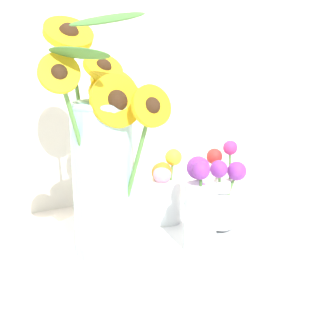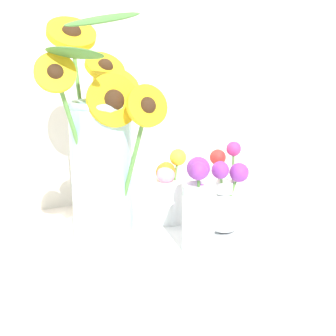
{
  "view_description": "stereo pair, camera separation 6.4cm",
  "coord_description": "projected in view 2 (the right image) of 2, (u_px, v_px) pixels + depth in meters",
  "views": [
    {
      "loc": [
        -0.42,
        -0.64,
        0.37
      ],
      "look_at": [
        0.0,
        0.06,
        0.16
      ],
      "focal_mm": 50.0,
      "sensor_mm": 36.0,
      "label": 1
    },
    {
      "loc": [
        -0.37,
        -0.67,
        0.37
      ],
      "look_at": [
        0.0,
        0.06,
        0.16
      ],
      "focal_mm": 50.0,
      "sensor_mm": 36.0,
      "label": 2
    }
  ],
  "objects": [
    {
      "name": "ground_plane",
      "position": [
        184.0,
        263.0,
        0.83
      ],
      "size": [
        6.0,
        6.0,
        0.0
      ],
      "primitive_type": "plane",
      "color": "silver"
    },
    {
      "name": "mason_jar_sunflowers",
      "position": [
        102.0,
        156.0,
        0.8
      ],
      "size": [
        0.22,
        0.24,
        0.41
      ],
      "color": "#9ED1D6",
      "rests_on": "serving_tray"
    },
    {
      "name": "serving_tray",
      "position": [
        168.0,
        245.0,
        0.88
      ],
      "size": [
        0.49,
        0.49,
        0.02
      ],
      "color": "silver",
      "rests_on": "ground_plane"
    },
    {
      "name": "vase_small_back",
      "position": [
        169.0,
        190.0,
        0.96
      ],
      "size": [
        0.08,
        0.07,
        0.15
      ],
      "color": "white",
      "rests_on": "serving_tray"
    },
    {
      "name": "vase_bulb_right",
      "position": [
        225.0,
        201.0,
        0.9
      ],
      "size": [
        0.08,
        0.09,
        0.18
      ],
      "color": "white",
      "rests_on": "serving_tray"
    },
    {
      "name": "vase_small_center",
      "position": [
        198.0,
        206.0,
        0.82
      ],
      "size": [
        0.07,
        0.08,
        0.17
      ],
      "color": "white",
      "rests_on": "serving_tray"
    }
  ]
}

